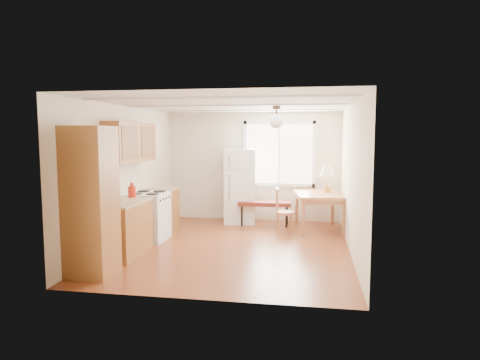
% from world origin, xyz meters
% --- Properties ---
extents(room_shell, '(4.60, 5.60, 2.62)m').
position_xyz_m(room_shell, '(0.00, 0.00, 1.25)').
color(room_shell, '#5B2612').
rests_on(room_shell, ground).
extents(kitchen_run, '(0.65, 3.40, 2.20)m').
position_xyz_m(kitchen_run, '(-1.72, -0.63, 0.84)').
color(kitchen_run, brown).
rests_on(kitchen_run, ground).
extents(window_unit, '(1.64, 0.05, 1.51)m').
position_xyz_m(window_unit, '(0.60, 2.47, 1.55)').
color(window_unit, white).
rests_on(window_unit, room_shell).
extents(pendant_light, '(0.26, 0.26, 0.40)m').
position_xyz_m(pendant_light, '(0.70, 0.40, 2.24)').
color(pendant_light, '#322116').
rests_on(pendant_light, room_shell).
extents(refrigerator, '(0.77, 0.77, 1.67)m').
position_xyz_m(refrigerator, '(-0.25, 2.12, 0.83)').
color(refrigerator, white).
rests_on(refrigerator, ground).
extents(bench, '(1.16, 0.46, 0.53)m').
position_xyz_m(bench, '(0.34, 1.89, 0.47)').
color(bench, '#571B14').
rests_on(bench, ground).
extents(dining_table, '(1.10, 1.36, 0.77)m').
position_xyz_m(dining_table, '(1.50, 1.60, 0.67)').
color(dining_table, '#A4673F').
rests_on(dining_table, ground).
extents(chair, '(0.41, 0.40, 0.89)m').
position_xyz_m(chair, '(0.73, 1.29, 0.50)').
color(chair, '#A4673F').
rests_on(chair, ground).
extents(table_lamp, '(0.32, 0.32, 0.56)m').
position_xyz_m(table_lamp, '(1.67, 1.78, 1.18)').
color(table_lamp, '#C08A3D').
rests_on(table_lamp, dining_table).
extents(coffee_maker, '(0.19, 0.23, 0.34)m').
position_xyz_m(coffee_maker, '(-1.72, -1.17, 1.02)').
color(coffee_maker, black).
rests_on(coffee_maker, kitchen_run).
extents(kettle, '(0.14, 0.14, 0.26)m').
position_xyz_m(kettle, '(-1.73, -0.40, 1.01)').
color(kettle, red).
rests_on(kettle, kitchen_run).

